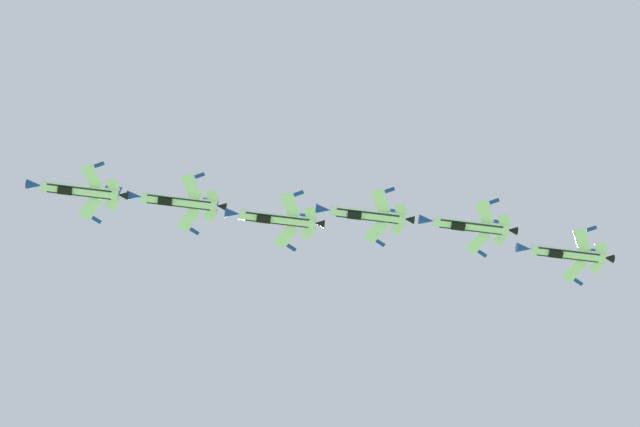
{
  "coord_description": "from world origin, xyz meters",
  "views": [
    {
      "loc": [
        -4.5,
        -6.05,
        1.9
      ],
      "look_at": [
        -26.26,
        57.53,
        145.93
      ],
      "focal_mm": 55.86,
      "sensor_mm": 36.0,
      "label": 1
    }
  ],
  "objects_px": {
    "fighter_jet_left_wing": "(178,201)",
    "fighter_jet_trail_slot": "(566,253)",
    "fighter_jet_right_wing": "(276,218)",
    "fighter_jet_left_outer": "(366,214)",
    "fighter_jet_lead": "(78,190)",
    "fighter_jet_right_outer": "(469,225)"
  },
  "relations": [
    {
      "from": "fighter_jet_left_wing",
      "to": "fighter_jet_lead",
      "type": "bearing_deg",
      "value": 90.85
    },
    {
      "from": "fighter_jet_right_wing",
      "to": "fighter_jet_lead",
      "type": "bearing_deg",
      "value": 90.87
    },
    {
      "from": "fighter_jet_lead",
      "to": "fighter_jet_right_wing",
      "type": "bearing_deg",
      "value": -89.13
    },
    {
      "from": "fighter_jet_lead",
      "to": "fighter_jet_left_outer",
      "type": "bearing_deg",
      "value": -91.82
    },
    {
      "from": "fighter_jet_right_outer",
      "to": "fighter_jet_trail_slot",
      "type": "distance_m",
      "value": 16.4
    },
    {
      "from": "fighter_jet_lead",
      "to": "fighter_jet_left_outer",
      "type": "height_order",
      "value": "fighter_jet_left_outer"
    },
    {
      "from": "fighter_jet_lead",
      "to": "fighter_jet_left_wing",
      "type": "height_order",
      "value": "fighter_jet_left_wing"
    },
    {
      "from": "fighter_jet_right_wing",
      "to": "fighter_jet_left_outer",
      "type": "bearing_deg",
      "value": -97.71
    },
    {
      "from": "fighter_jet_right_wing",
      "to": "fighter_jet_left_outer",
      "type": "relative_size",
      "value": 1.0
    },
    {
      "from": "fighter_jet_left_wing",
      "to": "fighter_jet_right_wing",
      "type": "xyz_separation_m",
      "value": [
        14.05,
        7.23,
        -1.55
      ]
    },
    {
      "from": "fighter_jet_lead",
      "to": "fighter_jet_left_wing",
      "type": "xyz_separation_m",
      "value": [
        13.86,
        7.12,
        0.76
      ]
    },
    {
      "from": "fighter_jet_left_wing",
      "to": "fighter_jet_trail_slot",
      "type": "height_order",
      "value": "fighter_jet_left_wing"
    },
    {
      "from": "fighter_jet_lead",
      "to": "fighter_jet_right_wing",
      "type": "relative_size",
      "value": 1.0
    },
    {
      "from": "fighter_jet_left_wing",
      "to": "fighter_jet_right_wing",
      "type": "bearing_deg",
      "value": -89.11
    },
    {
      "from": "fighter_jet_left_wing",
      "to": "fighter_jet_right_wing",
      "type": "relative_size",
      "value": 1.0
    },
    {
      "from": "fighter_jet_right_wing",
      "to": "fighter_jet_trail_slot",
      "type": "distance_m",
      "value": 46.9
    },
    {
      "from": "fighter_jet_trail_slot",
      "to": "fighter_jet_left_wing",
      "type": "bearing_deg",
      "value": 90.01
    },
    {
      "from": "fighter_jet_right_outer",
      "to": "fighter_jet_trail_slot",
      "type": "xyz_separation_m",
      "value": [
        13.4,
        9.42,
        -0.83
      ]
    },
    {
      "from": "fighter_jet_right_wing",
      "to": "fighter_jet_right_outer",
      "type": "bearing_deg",
      "value": -95.08
    },
    {
      "from": "fighter_jet_left_wing",
      "to": "fighter_jet_trail_slot",
      "type": "distance_m",
      "value": 62.73
    },
    {
      "from": "fighter_jet_trail_slot",
      "to": "fighter_jet_right_wing",
      "type": "bearing_deg",
      "value": 89.71
    },
    {
      "from": "fighter_jet_right_wing",
      "to": "fighter_jet_right_outer",
      "type": "height_order",
      "value": "fighter_jet_right_outer"
    }
  ]
}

